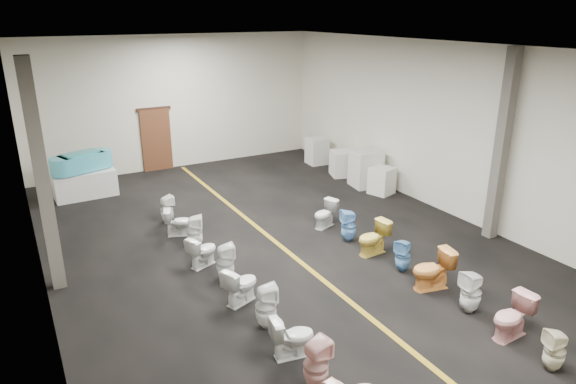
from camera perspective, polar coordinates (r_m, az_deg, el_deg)
name	(u,v)px	position (r m, az deg, el deg)	size (l,w,h in m)	color
floor	(290,254)	(11.73, 0.26, -6.90)	(16.00, 16.00, 0.00)	black
ceiling	(291,49)	(10.53, 0.30, 15.60)	(16.00, 16.00, 0.00)	black
wall_back	(176,103)	(18.16, -12.33, 9.67)	(10.00, 10.00, 0.00)	beige
wall_left	(31,198)	(9.64, -26.64, -0.58)	(16.00, 16.00, 0.00)	beige
wall_right	(460,133)	(13.99, 18.57, 6.25)	(16.00, 16.00, 0.00)	beige
aisle_stripe	(290,254)	(11.73, 0.26, -6.88)	(0.12, 15.60, 0.01)	olive
back_door	(156,140)	(18.13, -14.42, 5.61)	(1.00, 0.10, 2.10)	#562D19
door_frame	(154,109)	(17.93, -14.71, 8.94)	(1.15, 0.08, 0.10)	#331C11
column_left	(42,179)	(10.60, -25.65, 1.27)	(0.25, 0.25, 4.50)	#59544C
column_right	(502,147)	(12.86, 22.65, 4.65)	(0.25, 0.25, 4.50)	#59544C
display_table	(85,184)	(16.30, -21.64, 0.85)	(1.73, 0.87, 0.77)	silver
bathtub	(82,162)	(16.11, -21.95, 3.15)	(1.79, 1.07, 0.55)	#3FA4B7
appliance_crate_a	(382,181)	(15.63, 10.37, 1.26)	(0.63, 0.63, 0.81)	silver
appliance_crate_b	(366,168)	(16.18, 8.63, 2.61)	(0.83, 0.83, 1.15)	beige
appliance_crate_c	(343,163)	(17.19, 6.09, 3.19)	(0.74, 0.74, 0.84)	silver
appliance_crate_d	(317,151)	(18.46, 3.23, 4.59)	(0.66, 0.66, 0.94)	silver
toilet_left_3	(316,365)	(7.79, 3.15, -18.64)	(0.37, 0.38, 0.83)	#DFA6A0
toilet_left_4	(292,337)	(8.42, 0.49, -15.76)	(0.40, 0.70, 0.71)	white
toilet_left_5	(266,306)	(9.06, -2.47, -12.59)	(0.37, 0.38, 0.82)	white
toilet_left_6	(241,285)	(9.81, -5.26, -10.21)	(0.41, 0.72, 0.74)	white
toilet_left_7	(225,262)	(10.57, -6.99, -7.77)	(0.36, 0.37, 0.80)	white
toilet_left_8	(202,251)	(11.24, -9.49, -6.47)	(0.39, 0.68, 0.69)	white
toilet_left_9	(195,232)	(12.06, -10.34, -4.38)	(0.36, 0.37, 0.80)	white
toilet_left_10	(178,222)	(12.83, -12.08, -3.29)	(0.38, 0.67, 0.68)	white
toilet_left_11	(167,209)	(13.65, -13.31, -1.88)	(0.33, 0.33, 0.72)	white
toilet_right_2	(555,351)	(9.10, 27.52, -15.36)	(0.31, 0.32, 0.70)	beige
toilet_right_3	(512,317)	(9.58, 23.66, -12.62)	(0.43, 0.76, 0.78)	#EAA6A3
toilet_right_4	(471,292)	(10.02, 19.66, -10.43)	(0.37, 0.38, 0.82)	white
toilet_right_5	(432,270)	(10.57, 15.74, -8.32)	(0.46, 0.81, 0.83)	#EF9A43
toilet_right_6	(403,255)	(11.13, 12.63, -6.89)	(0.32, 0.33, 0.72)	#66A5D9
toilet_right_7	(373,238)	(11.74, 9.45, -5.07)	(0.43, 0.76, 0.78)	#EACA4D
toilet_right_8	(349,226)	(12.30, 6.75, -3.73)	(0.35, 0.36, 0.79)	#77B6EF
toilet_right_9	(325,214)	(13.05, 4.13, -2.46)	(0.39, 0.68, 0.70)	white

